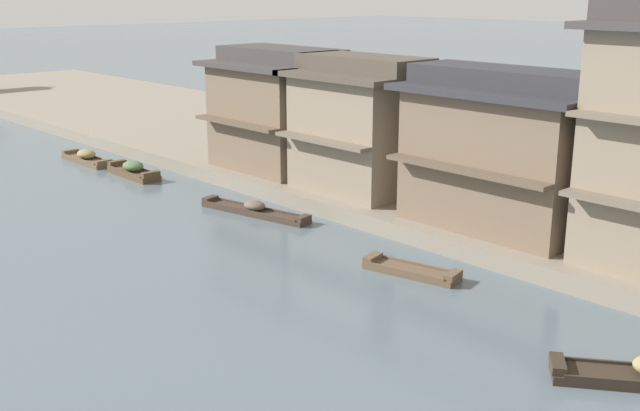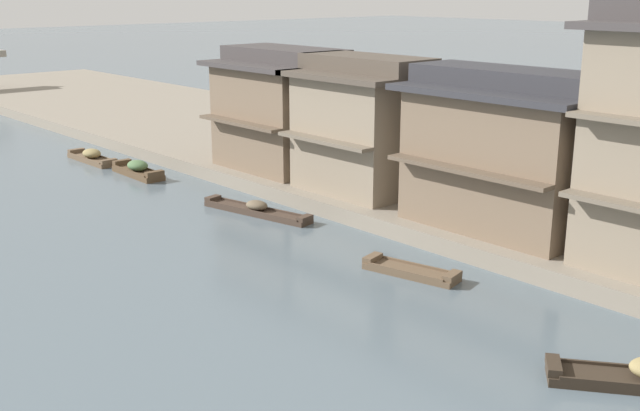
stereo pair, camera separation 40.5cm
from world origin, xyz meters
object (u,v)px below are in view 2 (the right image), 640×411
(boat_moored_second, at_px, (138,170))
(house_waterfront_far, at_px, (285,109))
(boat_moored_nearest, at_px, (411,271))
(boat_midriver_upstream, at_px, (92,157))
(boat_moored_far, at_px, (257,210))
(house_waterfront_narrow, at_px, (365,125))
(house_waterfront_tall, at_px, (506,151))

(boat_moored_second, distance_m, house_waterfront_far, 8.68)
(house_waterfront_far, bearing_deg, boat_moored_nearest, -112.51)
(boat_midriver_upstream, height_order, house_waterfront_far, house_waterfront_far)
(boat_moored_far, relative_size, house_waterfront_narrow, 0.91)
(boat_midriver_upstream, xyz_separation_m, house_waterfront_narrow, (5.46, -16.89, 3.43))
(boat_moored_far, bearing_deg, boat_moored_nearest, -93.28)
(house_waterfront_tall, bearing_deg, house_waterfront_narrow, 89.69)
(boat_moored_nearest, bearing_deg, boat_moored_far, 86.72)
(boat_moored_second, bearing_deg, boat_moored_far, -88.36)
(house_waterfront_narrow, bearing_deg, boat_moored_nearest, -125.05)
(boat_midriver_upstream, relative_size, house_waterfront_narrow, 0.68)
(house_waterfront_narrow, distance_m, house_waterfront_far, 6.25)
(house_waterfront_tall, relative_size, house_waterfront_far, 1.15)
(house_waterfront_narrow, bearing_deg, boat_moored_far, 159.29)
(boat_moored_second, relative_size, boat_midriver_upstream, 0.92)
(boat_midriver_upstream, distance_m, house_waterfront_narrow, 18.08)
(boat_moored_nearest, relative_size, house_waterfront_narrow, 0.57)
(boat_midriver_upstream, bearing_deg, house_waterfront_tall, -77.57)
(boat_moored_nearest, height_order, house_waterfront_narrow, house_waterfront_narrow)
(boat_moored_far, height_order, house_waterfront_tall, house_waterfront_tall)
(boat_moored_second, bearing_deg, house_waterfront_far, -46.04)
(boat_moored_second, bearing_deg, house_waterfront_tall, -75.32)
(boat_moored_far, height_order, house_waterfront_far, house_waterfront_far)
(boat_moored_second, bearing_deg, boat_moored_nearest, -90.76)
(boat_moored_far, xyz_separation_m, house_waterfront_far, (5.26, 4.38, 3.50))
(boat_moored_second, height_order, house_waterfront_far, house_waterfront_far)
(boat_moored_nearest, relative_size, house_waterfront_tall, 0.46)
(house_waterfront_narrow, height_order, house_waterfront_far, same)
(boat_moored_far, height_order, boat_midriver_upstream, boat_midriver_upstream)
(boat_moored_second, distance_m, house_waterfront_tall, 20.63)
(boat_moored_far, relative_size, house_waterfront_far, 0.84)
(boat_midriver_upstream, bearing_deg, house_waterfront_narrow, -72.09)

